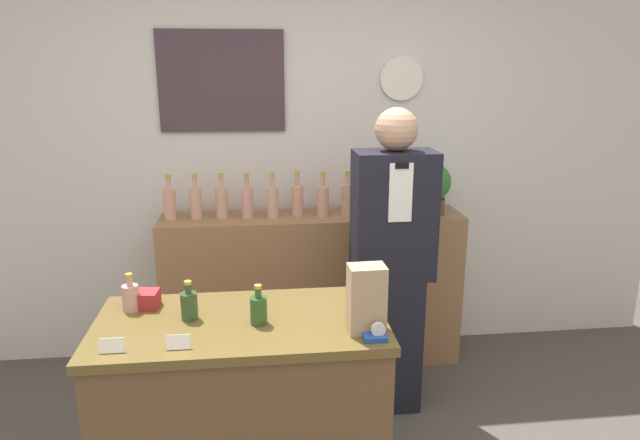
{
  "coord_description": "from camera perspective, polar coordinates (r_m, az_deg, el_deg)",
  "views": [
    {
      "loc": [
        -0.23,
        -1.72,
        1.94
      ],
      "look_at": [
        0.1,
        1.12,
        1.15
      ],
      "focal_mm": 32.0,
      "sensor_mm": 36.0,
      "label": 1
    }
  ],
  "objects": [
    {
      "name": "back_wall",
      "position": [
        3.77,
        -3.02,
        6.47
      ],
      "size": [
        5.2,
        0.09,
        2.7
      ],
      "color": "silver",
      "rests_on": "ground_plane"
    },
    {
      "name": "back_shelf",
      "position": [
        3.77,
        -0.74,
        -6.98
      ],
      "size": [
        1.92,
        0.37,
        1.01
      ],
      "color": "#8E6642",
      "rests_on": "ground_plane"
    },
    {
      "name": "display_counter",
      "position": [
        2.67,
        -7.58,
        -18.69
      ],
      "size": [
        1.22,
        0.63,
        0.9
      ],
      "color": "brown",
      "rests_on": "ground_plane"
    },
    {
      "name": "shopkeeper",
      "position": [
        3.19,
        7.18,
        -4.55
      ],
      "size": [
        0.44,
        0.27,
        1.72
      ],
      "color": "black",
      "rests_on": "ground_plane"
    },
    {
      "name": "potted_plant",
      "position": [
        3.69,
        11.06,
        3.33
      ],
      "size": [
        0.25,
        0.25,
        0.33
      ],
      "color": "#4C3D2D",
      "rests_on": "back_shelf"
    },
    {
      "name": "paper_bag",
      "position": [
        2.28,
        4.67,
        -7.86
      ],
      "size": [
        0.15,
        0.11,
        0.28
      ],
      "color": "tan",
      "rests_on": "display_counter"
    },
    {
      "name": "tape_dispenser",
      "position": [
        2.26,
        5.63,
        -11.34
      ],
      "size": [
        0.09,
        0.06,
        0.07
      ],
      "color": "#1E4799",
      "rests_on": "display_counter"
    },
    {
      "name": "price_card_left",
      "position": [
        2.29,
        -20.13,
        -11.71
      ],
      "size": [
        0.09,
        0.02,
        0.06
      ],
      "color": "white",
      "rests_on": "display_counter"
    },
    {
      "name": "price_card_right",
      "position": [
        2.25,
        -13.99,
        -11.77
      ],
      "size": [
        0.09,
        0.02,
        0.06
      ],
      "color": "white",
      "rests_on": "display_counter"
    },
    {
      "name": "gift_box",
      "position": [
        2.64,
        -17.35,
        -7.57
      ],
      "size": [
        0.15,
        0.11,
        0.07
      ],
      "color": "maroon",
      "rests_on": "display_counter"
    },
    {
      "name": "counter_bottle_0",
      "position": [
        2.61,
        -18.4,
        -7.3
      ],
      "size": [
        0.07,
        0.07,
        0.17
      ],
      "color": "tan",
      "rests_on": "display_counter"
    },
    {
      "name": "counter_bottle_1",
      "position": [
        2.47,
        -12.95,
        -8.27
      ],
      "size": [
        0.07,
        0.07,
        0.17
      ],
      "color": "#304926",
      "rests_on": "display_counter"
    },
    {
      "name": "counter_bottle_2",
      "position": [
        2.38,
        -6.16,
        -8.86
      ],
      "size": [
        0.07,
        0.07,
        0.17
      ],
      "color": "#2B5225",
      "rests_on": "display_counter"
    },
    {
      "name": "shelf_bottle_0",
      "position": [
        3.62,
        -14.79,
        1.68
      ],
      "size": [
        0.08,
        0.08,
        0.28
      ],
      "color": "tan",
      "rests_on": "back_shelf"
    },
    {
      "name": "shelf_bottle_1",
      "position": [
        3.59,
        -12.32,
        1.75
      ],
      "size": [
        0.08,
        0.08,
        0.28
      ],
      "color": "tan",
      "rests_on": "back_shelf"
    },
    {
      "name": "shelf_bottle_2",
      "position": [
        3.59,
        -9.81,
        1.87
      ],
      "size": [
        0.08,
        0.08,
        0.28
      ],
      "color": "tan",
      "rests_on": "back_shelf"
    },
    {
      "name": "shelf_bottle_3",
      "position": [
        3.56,
        -7.3,
        1.85
      ],
      "size": [
        0.08,
        0.08,
        0.28
      ],
      "color": "tan",
      "rests_on": "back_shelf"
    },
    {
      "name": "shelf_bottle_4",
      "position": [
        3.56,
        -4.76,
        1.91
      ],
      "size": [
        0.08,
        0.08,
        0.28
      ],
      "color": "tan",
      "rests_on": "back_shelf"
    },
    {
      "name": "shelf_bottle_5",
      "position": [
        3.6,
        -2.27,
        2.1
      ],
      "size": [
        0.08,
        0.08,
        0.28
      ],
      "color": "tan",
      "rests_on": "back_shelf"
    },
    {
      "name": "shelf_bottle_6",
      "position": [
        3.58,
        0.28,
        2.05
      ],
      "size": [
        0.08,
        0.08,
        0.28
      ],
      "color": "tan",
      "rests_on": "back_shelf"
    },
    {
      "name": "shelf_bottle_7",
      "position": [
        3.62,
        2.71,
        2.2
      ],
      "size": [
        0.08,
        0.08,
        0.28
      ],
      "color": "tan",
      "rests_on": "back_shelf"
    },
    {
      "name": "shelf_bottle_8",
      "position": [
        3.65,
        5.15,
        2.26
      ],
      "size": [
        0.08,
        0.08,
        0.28
      ],
      "color": "tan",
      "rests_on": "back_shelf"
    },
    {
      "name": "shelf_bottle_9",
      "position": [
        3.69,
        7.55,
        2.31
      ],
      "size": [
        0.08,
        0.08,
        0.28
      ],
      "color": "tan",
      "rests_on": "back_shelf"
    }
  ]
}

